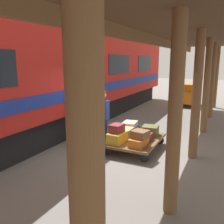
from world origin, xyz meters
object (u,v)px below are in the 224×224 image
(suitcase_orange_carryall, at_px, (139,142))
(suitcase_brown_leather, at_px, (140,134))
(suitcase_burgundy_valise, at_px, (117,128))
(train_car, at_px, (40,77))
(luggage_cart, at_px, (134,140))
(suitcase_navy_fabric, at_px, (131,130))
(suitcase_olive_duffel, at_px, (150,131))
(porter_in_overalls, at_px, (102,116))
(suitcase_cream_canvas, at_px, (130,124))
(baggage_tug, at_px, (187,95))
(suitcase_yellow_case, at_px, (117,137))
(porter_by_door, at_px, (82,114))
(suitcase_tan_vintage, at_px, (125,133))
(suitcase_maroon_trunk, at_px, (145,137))

(suitcase_orange_carryall, height_order, suitcase_brown_leather, suitcase_brown_leather)
(suitcase_orange_carryall, bearing_deg, suitcase_burgundy_valise, -2.49)
(train_car, relative_size, luggage_cart, 10.45)
(luggage_cart, height_order, suitcase_orange_carryall, suitcase_orange_carryall)
(train_car, height_order, suitcase_navy_fabric, train_car)
(suitcase_olive_duffel, relative_size, porter_in_overalls, 0.28)
(suitcase_orange_carryall, xyz_separation_m, porter_in_overalls, (1.41, -0.54, 0.48))
(suitcase_olive_duffel, height_order, suitcase_cream_canvas, suitcase_cream_canvas)
(baggage_tug, bearing_deg, suitcase_yellow_case, 86.48)
(train_car, relative_size, suitcase_cream_canvas, 39.93)
(suitcase_navy_fabric, distance_m, baggage_tug, 7.63)
(suitcase_yellow_case, xyz_separation_m, porter_by_door, (1.48, -0.50, 0.45))
(suitcase_tan_vintage, bearing_deg, suitcase_yellow_case, 90.00)
(suitcase_olive_duffel, bearing_deg, baggage_tug, -89.15)
(train_car, relative_size, suitcase_maroon_trunk, 45.41)
(suitcase_burgundy_valise, bearing_deg, suitcase_cream_canvas, -90.25)
(suitcase_olive_duffel, xyz_separation_m, suitcase_navy_fabric, (0.65, 0.00, -0.06))
(suitcase_yellow_case, bearing_deg, luggage_cart, -121.24)
(suitcase_olive_duffel, distance_m, suitcase_maroon_trunk, 0.53)
(suitcase_cream_canvas, bearing_deg, train_car, 7.25)
(suitcase_maroon_trunk, xyz_separation_m, suitcase_yellow_case, (0.65, 0.53, 0.04))
(suitcase_maroon_trunk, bearing_deg, suitcase_tan_vintage, -0.00)
(suitcase_maroon_trunk, distance_m, porter_by_door, 2.19)
(suitcase_olive_duffel, distance_m, porter_by_door, 2.25)
(suitcase_tan_vintage, bearing_deg, suitcase_olive_duffel, -140.50)
(suitcase_orange_carryall, xyz_separation_m, baggage_tug, (0.11, -8.67, 0.18))
(suitcase_maroon_trunk, xyz_separation_m, suitcase_cream_canvas, (0.67, -0.51, 0.18))
(suitcase_tan_vintage, xyz_separation_m, suitcase_cream_canvas, (0.03, -0.51, 0.13))
(suitcase_yellow_case, bearing_deg, suitcase_maroon_trunk, -140.50)
(suitcase_tan_vintage, height_order, suitcase_orange_carryall, suitcase_tan_vintage)
(porter_by_door, bearing_deg, suitcase_navy_fabric, -159.20)
(suitcase_navy_fabric, bearing_deg, porter_in_overalls, 34.67)
(baggage_tug, bearing_deg, train_car, 64.55)
(train_car, height_order, suitcase_yellow_case, train_car)
(suitcase_olive_duffel, xyz_separation_m, suitcase_tan_vintage, (0.65, 0.53, -0.00))
(suitcase_maroon_trunk, relative_size, suitcase_yellow_case, 0.72)
(porter_in_overalls, relative_size, porter_by_door, 1.00)
(suitcase_yellow_case, bearing_deg, suitcase_olive_duffel, -121.24)
(train_car, height_order, luggage_cart, train_car)
(porter_by_door, bearing_deg, luggage_cart, -178.98)
(luggage_cart, bearing_deg, suitcase_olive_duffel, -121.24)
(suitcase_olive_duffel, relative_size, porter_by_door, 0.28)
(suitcase_yellow_case, height_order, baggage_tug, baggage_tug)
(suitcase_navy_fabric, bearing_deg, luggage_cart, 121.24)
(suitcase_navy_fabric, bearing_deg, suitcase_burgundy_valise, 88.28)
(luggage_cart, bearing_deg, porter_in_overalls, -0.24)
(suitcase_cream_canvas, relative_size, porter_by_door, 0.30)
(suitcase_cream_canvas, distance_m, baggage_tug, 7.65)
(suitcase_orange_carryall, distance_m, porter_by_door, 2.24)
(suitcase_tan_vintage, height_order, suitcase_yellow_case, suitcase_tan_vintage)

